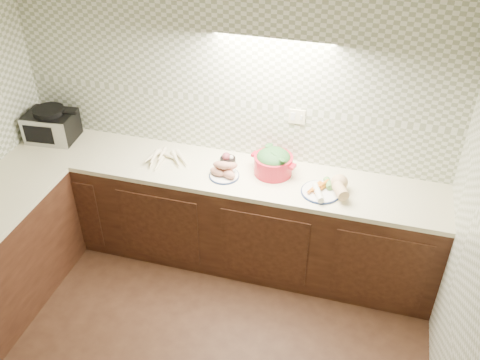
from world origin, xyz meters
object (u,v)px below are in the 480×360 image
(toaster_oven, at_px, (51,125))
(veg_plate, at_px, (330,186))
(dutch_oven, at_px, (273,162))
(sweet_potato_plate, at_px, (224,171))
(onion_bowl, at_px, (228,159))
(parsnip_pile, at_px, (166,156))

(toaster_oven, distance_m, veg_plate, 2.46)
(dutch_oven, bearing_deg, toaster_oven, -163.86)
(dutch_oven, bearing_deg, veg_plate, 1.19)
(sweet_potato_plate, relative_size, veg_plate, 0.63)
(onion_bowl, bearing_deg, parsnip_pile, -170.29)
(toaster_oven, distance_m, onion_bowl, 1.59)
(sweet_potato_plate, relative_size, onion_bowl, 1.89)
(toaster_oven, bearing_deg, parsnip_pile, -7.49)
(veg_plate, bearing_deg, toaster_oven, 177.09)
(parsnip_pile, xyz_separation_m, onion_bowl, (0.50, 0.09, 0.00))
(sweet_potato_plate, xyz_separation_m, veg_plate, (0.84, 0.02, 0.00))
(sweet_potato_plate, bearing_deg, onion_bowl, 99.05)
(dutch_oven, relative_size, veg_plate, 0.99)
(toaster_oven, height_order, onion_bowl, toaster_oven)
(veg_plate, bearing_deg, parsnip_pile, 176.67)
(toaster_oven, bearing_deg, onion_bowl, -3.62)
(parsnip_pile, distance_m, dutch_oven, 0.90)
(sweet_potato_plate, distance_m, onion_bowl, 0.19)
(parsnip_pile, bearing_deg, dutch_oven, 2.99)
(toaster_oven, bearing_deg, sweet_potato_plate, -10.31)
(toaster_oven, xyz_separation_m, sweet_potato_plate, (1.62, -0.15, -0.09))
(toaster_oven, distance_m, sweet_potato_plate, 1.63)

